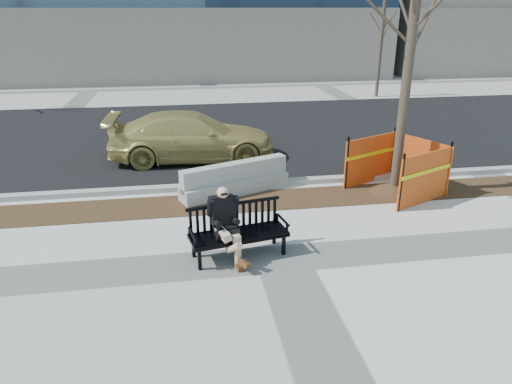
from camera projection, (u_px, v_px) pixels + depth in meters
ground at (282, 258)px, 8.12m from camera, size 120.00×120.00×0.00m
mulch_strip at (258, 201)px, 10.50m from camera, size 40.00×1.20×0.02m
asphalt_street at (229, 133)px, 16.19m from camera, size 60.00×10.40×0.01m
curb at (251, 184)px, 11.35m from camera, size 60.00×0.25×0.12m
bench at (239, 255)px, 8.21m from camera, size 1.81×0.93×0.92m
seated_man at (226, 256)px, 8.17m from camera, size 0.69×0.98×1.25m
tree_fence at (394, 192)px, 11.01m from camera, size 3.40×3.40×6.39m
sedan at (193, 159)px, 13.38m from camera, size 4.67×2.04×1.34m
jersey_barrier_left at (235, 193)px, 10.95m from camera, size 2.64×1.45×0.75m
far_tree_right at (376, 96)px, 22.71m from camera, size 2.05×2.05×4.91m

